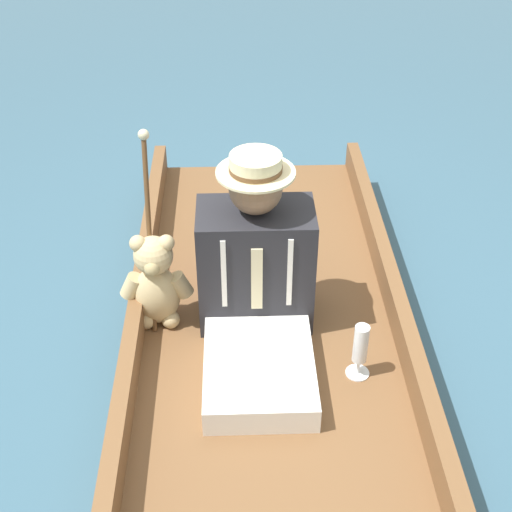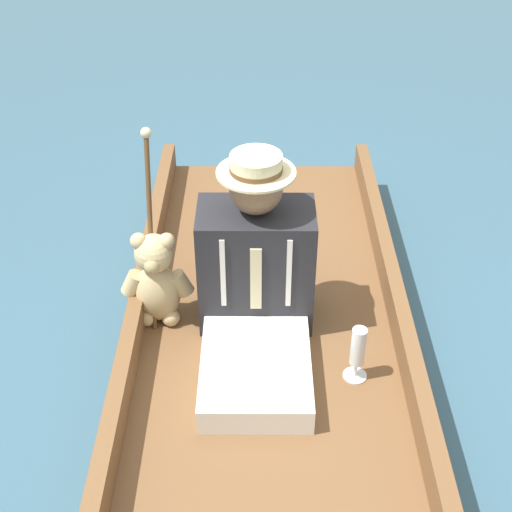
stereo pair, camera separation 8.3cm
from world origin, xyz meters
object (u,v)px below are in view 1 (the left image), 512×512
at_px(seated_person, 256,279).
at_px(wine_glass, 360,347).
at_px(teddy_bear, 156,283).
at_px(walking_cane, 148,216).

distance_m(seated_person, wine_glass, 0.48).
height_order(teddy_bear, wine_glass, teddy_bear).
distance_m(seated_person, teddy_bear, 0.41).
xyz_separation_m(seated_person, teddy_bear, (0.40, -0.07, -0.06)).
height_order(seated_person, teddy_bear, seated_person).
bearing_deg(wine_glass, seated_person, -35.10).
bearing_deg(seated_person, wine_glass, 145.18).
relative_size(teddy_bear, wine_glass, 1.81).
bearing_deg(seated_person, teddy_bear, -9.09).
bearing_deg(walking_cane, teddy_bear, 100.00).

